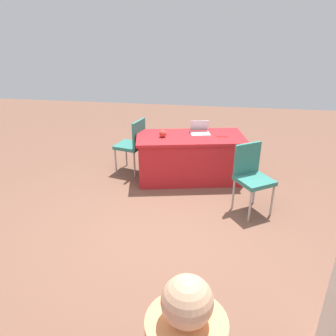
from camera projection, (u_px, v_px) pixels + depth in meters
ground_plane at (161, 234)px, 4.17m from camera, size 14.40×14.40×0.00m
table_foreground at (190, 157)px, 5.52m from camera, size 1.92×1.20×0.77m
chair_aisle at (133, 142)px, 5.70m from camera, size 0.53×0.53×0.97m
chair_by_pillar at (252, 174)px, 4.49m from camera, size 0.61×0.61×0.98m
laptop_silver at (200, 131)px, 5.47m from camera, size 0.37×0.35×0.21m
yarn_ball at (163, 134)px, 5.29m from camera, size 0.12×0.12×0.12m
scissors_red at (223, 136)px, 5.33m from camera, size 0.18×0.05×0.01m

